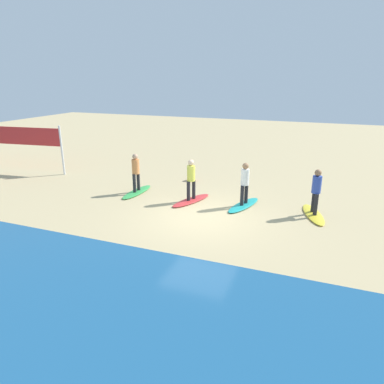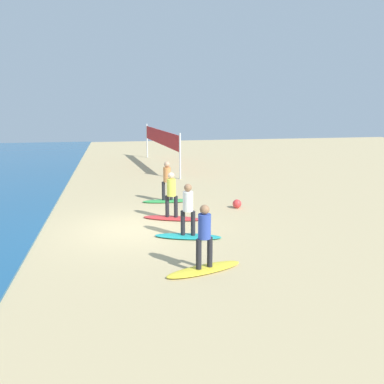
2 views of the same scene
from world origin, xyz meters
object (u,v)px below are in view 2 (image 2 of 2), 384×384
surfer_yellow (204,232)px  volleyball_net (161,139)px  surfboard_yellow (204,269)px  surfer_red (171,191)px  surfboard_teal (188,236)px  surfer_teal (188,206)px  surfboard_red (172,218)px  surfer_green (167,178)px  surfboard_green (167,201)px  beach_ball (237,204)px

surfer_yellow → volleyball_net: bearing=-2.5°
surfboard_yellow → surfer_red: size_ratio=1.28×
surfboard_teal → surfer_teal: surfer_teal is taller
surfboard_yellow → surfer_yellow: (0.00, 0.00, 0.99)m
surfboard_teal → surfboard_red: size_ratio=1.00×
surfer_green → surfboard_yellow: bearing=-179.8°
surfboard_red → surfboard_green: 2.60m
surfer_teal → surfer_red: same height
volleyball_net → surfer_yellow: bearing=177.5°
surfboard_green → surfer_green: bearing=0.0°
surfer_teal → beach_ball: bearing=-38.6°
surfboard_red → volleyball_net: 12.24m
surfboard_red → surfer_green: 2.79m
surfer_green → beach_ball: size_ratio=4.64×
surfboard_teal → surfer_red: size_ratio=1.28×
surfboard_yellow → surfboard_red: (4.70, 0.20, 0.00)m
surfer_red → surfer_yellow: bearing=-177.6°
surfboard_green → beach_ball: 3.03m
surfboard_red → surfer_green: (2.60, -0.17, 0.99)m
surfer_teal → beach_ball: 4.17m
surfboard_red → beach_ball: beach_ball is taller
surfboard_yellow → surfboard_green: same height
surfer_teal → beach_ball: surfer_teal is taller
surfer_red → beach_ball: size_ratio=4.64×
surfer_red → beach_ball: (1.08, -2.78, -0.86)m
surfboard_teal → surfer_red: 2.34m
surfboard_red → volleyball_net: volleyball_net is taller
surfer_red → beach_ball: surfer_red is taller
surfer_yellow → surfboard_teal: size_ratio=0.78×
surfer_green → surfboard_teal: bearing=-179.2°
surfer_teal → surfboard_teal: bearing=-135.0°
surfer_red → volleyball_net: 12.14m
volleyball_net → surfboard_green: bearing=175.4°
surfboard_yellow → surfer_green: surfer_green is taller
surfer_yellow → surfer_green: 7.30m
surfboard_teal → surfer_green: size_ratio=1.28×
surfboard_green → surfboard_red: bearing=88.4°
surfer_yellow → surfboard_red: 4.81m
surfer_yellow → surfboard_green: size_ratio=0.78×
surfer_green → surfboard_green: bearing=0.0°
surfboard_yellow → surfboard_red: bearing=-105.4°
surfer_green → beach_ball: surfer_green is taller
surfboard_yellow → volleyball_net: size_ratio=0.23×
surfer_red → surfboard_teal: bearing=-173.7°
surfer_yellow → volleyball_net: volleyball_net is taller
surfboard_green → volleyball_net: 9.67m
surfer_teal → surfer_red: bearing=6.3°
surfboard_yellow → surfboard_green: (7.30, 0.03, 0.00)m
surfboard_red → surfer_red: size_ratio=1.28×
surfer_teal → volleyball_net: 14.23m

